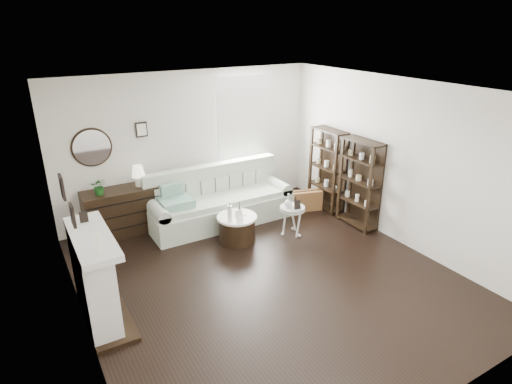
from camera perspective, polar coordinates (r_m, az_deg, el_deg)
room at (r=8.31m, az=-3.97°, el=8.59°), size 5.50×5.50×5.50m
fireplace at (r=5.70m, az=-20.67°, el=-10.99°), size 0.50×1.40×1.84m
shelf_unit_far at (r=8.45m, az=9.49°, el=2.97°), size 0.30×0.80×1.60m
shelf_unit_near at (r=7.83m, az=13.66°, el=1.09°), size 0.30×0.80×1.60m
sofa at (r=7.97m, az=-4.98°, el=-1.58°), size 2.64×0.91×1.03m
quilt at (r=7.45m, az=-10.58°, el=-1.42°), size 0.56×0.46×0.14m
suitcase at (r=8.49m, az=6.76°, el=-1.13°), size 0.63×0.36×0.40m
dresser at (r=7.79m, az=-17.50°, el=-2.54°), size 1.24×0.53×0.83m
table_lamp at (r=7.65m, az=-15.39°, el=2.09°), size 0.24×0.24×0.37m
potted_plant at (r=7.49m, az=-20.17°, el=0.72°), size 0.30×0.28×0.28m
drum_table at (r=7.25m, az=-2.53°, el=-4.88°), size 0.67×0.67×0.47m
pedestal_table at (r=7.39m, az=4.87°, el=-2.29°), size 0.44×0.44×0.53m
eiffel_drum at (r=7.18m, az=-2.23°, el=-2.23°), size 0.13×0.13×0.21m
bottle_drum at (r=6.96m, az=-3.52°, el=-2.56°), size 0.07×0.07×0.32m
card_frame_drum at (r=6.96m, az=-2.26°, el=-3.15°), size 0.15×0.08×0.18m
eiffel_ped at (r=7.41m, az=5.32°, el=-1.09°), size 0.11×0.11×0.19m
flask_ped at (r=7.30m, az=4.34°, el=-1.14°), size 0.13×0.13×0.25m
card_frame_ped at (r=7.27m, az=5.54°, el=-1.70°), size 0.12×0.07×0.15m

